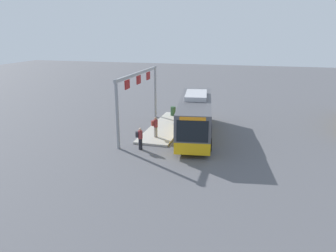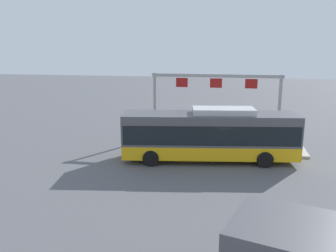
% 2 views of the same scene
% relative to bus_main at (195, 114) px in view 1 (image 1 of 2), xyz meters
% --- Properties ---
extents(ground_plane, '(120.00, 120.00, 0.00)m').
position_rel_bus_main_xyz_m(ground_plane, '(0.01, 0.00, -1.81)').
color(ground_plane, '#56565B').
extents(platform_curb, '(10.00, 2.80, 0.16)m').
position_rel_bus_main_xyz_m(platform_curb, '(-1.54, -2.88, -1.73)').
color(platform_curb, '#B2ADA3').
rests_on(platform_curb, ground).
extents(bus_main, '(11.23, 4.00, 3.46)m').
position_rel_bus_main_xyz_m(bus_main, '(0.00, 0.00, 0.00)').
color(bus_main, '#EAAD14').
rests_on(bus_main, ground).
extents(person_boarding, '(0.49, 0.60, 1.67)m').
position_rel_bus_main_xyz_m(person_boarding, '(4.40, -3.34, -0.92)').
color(person_boarding, black).
rests_on(person_boarding, ground).
extents(person_waiting_near, '(0.54, 0.61, 1.67)m').
position_rel_bus_main_xyz_m(person_waiting_near, '(1.78, -2.95, -0.76)').
color(person_waiting_near, gray).
rests_on(person_waiting_near, platform_curb).
extents(platform_sign_gantry, '(9.85, 0.24, 5.20)m').
position_rel_bus_main_xyz_m(platform_sign_gantry, '(-0.09, -4.96, 1.97)').
color(platform_sign_gantry, gray).
rests_on(platform_sign_gantry, ground).
extents(trash_bin, '(0.52, 0.52, 0.90)m').
position_rel_bus_main_xyz_m(trash_bin, '(-5.35, -3.23, -1.20)').
color(trash_bin, '#2D5133').
rests_on(trash_bin, platform_curb).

